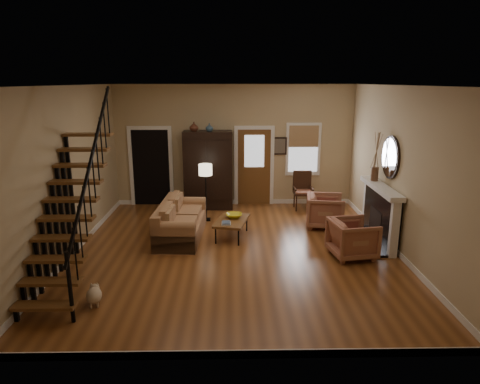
{
  "coord_description": "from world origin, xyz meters",
  "views": [
    {
      "loc": [
        -0.06,
        -8.16,
        3.38
      ],
      "look_at": [
        0.1,
        0.4,
        1.15
      ],
      "focal_mm": 32.0,
      "sensor_mm": 36.0,
      "label": 1
    }
  ],
  "objects_px": {
    "floor_lamp": "(206,193)",
    "side_chair": "(303,191)",
    "armoire": "(208,170)",
    "coffee_table": "(232,228)",
    "sofa": "(181,221)",
    "armchair_left": "(353,239)",
    "armchair_right": "(325,211)"
  },
  "relations": [
    {
      "from": "armoire",
      "to": "armchair_left",
      "type": "xyz_separation_m",
      "value": [
        3.0,
        -3.47,
        -0.67
      ]
    },
    {
      "from": "sofa",
      "to": "armchair_left",
      "type": "xyz_separation_m",
      "value": [
        3.5,
        -1.17,
        -0.0
      ]
    },
    {
      "from": "armoire",
      "to": "sofa",
      "type": "xyz_separation_m",
      "value": [
        -0.5,
        -2.3,
        -0.67
      ]
    },
    {
      "from": "sofa",
      "to": "armchair_left",
      "type": "height_order",
      "value": "sofa"
    },
    {
      "from": "coffee_table",
      "to": "armoire",
      "type": "bearing_deg",
      "value": 105.07
    },
    {
      "from": "sofa",
      "to": "armoire",
      "type": "bearing_deg",
      "value": 80.57
    },
    {
      "from": "sofa",
      "to": "coffee_table",
      "type": "distance_m",
      "value": 1.14
    },
    {
      "from": "armoire",
      "to": "side_chair",
      "type": "distance_m",
      "value": 2.61
    },
    {
      "from": "sofa",
      "to": "coffee_table",
      "type": "relative_size",
      "value": 1.93
    },
    {
      "from": "coffee_table",
      "to": "side_chair",
      "type": "bearing_deg",
      "value": 47.89
    },
    {
      "from": "armchair_left",
      "to": "armchair_right",
      "type": "xyz_separation_m",
      "value": [
        -0.16,
        1.81,
        0.01
      ]
    },
    {
      "from": "sofa",
      "to": "coffee_table",
      "type": "height_order",
      "value": "sofa"
    },
    {
      "from": "coffee_table",
      "to": "side_chair",
      "type": "height_order",
      "value": "side_chair"
    },
    {
      "from": "armoire",
      "to": "side_chair",
      "type": "relative_size",
      "value": 2.06
    },
    {
      "from": "floor_lamp",
      "to": "armchair_right",
      "type": "bearing_deg",
      "value": -10.69
    },
    {
      "from": "floor_lamp",
      "to": "side_chair",
      "type": "height_order",
      "value": "floor_lamp"
    },
    {
      "from": "coffee_table",
      "to": "side_chair",
      "type": "relative_size",
      "value": 1.05
    },
    {
      "from": "armchair_left",
      "to": "floor_lamp",
      "type": "relative_size",
      "value": 0.59
    },
    {
      "from": "side_chair",
      "to": "floor_lamp",
      "type": "bearing_deg",
      "value": -160.24
    },
    {
      "from": "sofa",
      "to": "floor_lamp",
      "type": "distance_m",
      "value": 1.31
    },
    {
      "from": "coffee_table",
      "to": "armchair_right",
      "type": "height_order",
      "value": "armchair_right"
    },
    {
      "from": "coffee_table",
      "to": "armchair_left",
      "type": "bearing_deg",
      "value": -25.58
    },
    {
      "from": "sofa",
      "to": "side_chair",
      "type": "height_order",
      "value": "side_chair"
    },
    {
      "from": "armoire",
      "to": "floor_lamp",
      "type": "relative_size",
      "value": 1.47
    },
    {
      "from": "armchair_right",
      "to": "side_chair",
      "type": "bearing_deg",
      "value": 19.73
    },
    {
      "from": "armoire",
      "to": "floor_lamp",
      "type": "bearing_deg",
      "value": -90.56
    },
    {
      "from": "armoire",
      "to": "sofa",
      "type": "bearing_deg",
      "value": -102.25
    },
    {
      "from": "armoire",
      "to": "floor_lamp",
      "type": "xyz_separation_m",
      "value": [
        -0.01,
        -1.12,
        -0.34
      ]
    },
    {
      "from": "armchair_right",
      "to": "side_chair",
      "type": "xyz_separation_m",
      "value": [
        -0.29,
        1.46,
        0.12
      ]
    },
    {
      "from": "armoire",
      "to": "side_chair",
      "type": "height_order",
      "value": "armoire"
    },
    {
      "from": "floor_lamp",
      "to": "side_chair",
      "type": "distance_m",
      "value": 2.73
    },
    {
      "from": "armoire",
      "to": "coffee_table",
      "type": "xyz_separation_m",
      "value": [
        0.63,
        -2.33,
        -0.85
      ]
    }
  ]
}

